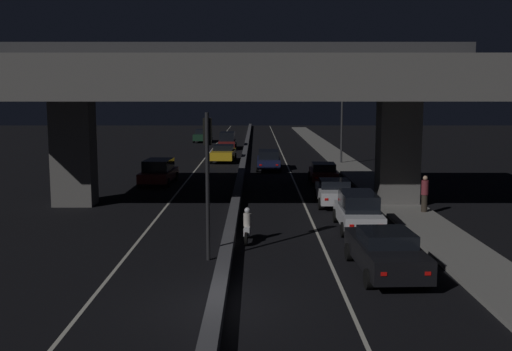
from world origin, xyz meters
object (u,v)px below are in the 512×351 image
object	(u,v)px
car_white_third	(336,192)
car_dark_red_third_oncoming	(229,140)
car_taxi_yellow_second_oncoming	(225,153)
car_dark_red_lead_oncoming	(161,171)
car_white_second	(360,210)
street_lamp	(339,114)
motorcycle_white_filtering_near	(249,227)
traffic_light_left_of_median	(210,160)
car_black_lead	(387,251)
car_dark_blue_fifth	(270,160)
pedestrian_on_sidewalk	(427,194)
car_dark_green_fourth_oncoming	(205,136)
car_dark_red_fourth	(325,173)

from	to	relation	value
car_white_third	car_dark_red_third_oncoming	world-z (taller)	car_dark_red_third_oncoming
car_taxi_yellow_second_oncoming	car_white_third	bearing A→B (deg)	21.17
car_dark_red_lead_oncoming	car_white_second	bearing A→B (deg)	41.41
street_lamp	car_white_third	distance (m)	19.66
street_lamp	motorcycle_white_filtering_near	world-z (taller)	street_lamp
street_lamp	car_white_third	size ratio (longest dim) A/B	1.67
traffic_light_left_of_median	motorcycle_white_filtering_near	bearing A→B (deg)	62.21
car_black_lead	car_white_third	world-z (taller)	car_black_lead
car_black_lead	motorcycle_white_filtering_near	distance (m)	6.34
car_white_second	motorcycle_white_filtering_near	bearing A→B (deg)	115.92
car_black_lead	motorcycle_white_filtering_near	bearing A→B (deg)	44.89
car_dark_blue_fifth	car_dark_red_third_oncoming	bearing A→B (deg)	13.35
street_lamp	car_white_second	size ratio (longest dim) A/B	1.60
pedestrian_on_sidewalk	car_black_lead	bearing A→B (deg)	-112.34
car_black_lead	car_dark_green_fourth_oncoming	bearing A→B (deg)	9.00
street_lamp	car_taxi_yellow_second_oncoming	size ratio (longest dim) A/B	1.54
car_black_lead	car_taxi_yellow_second_oncoming	bearing A→B (deg)	9.98
street_lamp	car_dark_red_third_oncoming	bearing A→B (deg)	124.55
car_dark_red_lead_oncoming	motorcycle_white_filtering_near	size ratio (longest dim) A/B	2.56
traffic_light_left_of_median	car_taxi_yellow_second_oncoming	bearing A→B (deg)	92.11
motorcycle_white_filtering_near	pedestrian_on_sidewalk	size ratio (longest dim) A/B	1.01
car_dark_red_lead_oncoming	pedestrian_on_sidewalk	size ratio (longest dim) A/B	2.59
car_white_second	pedestrian_on_sidewalk	distance (m)	5.07
car_taxi_yellow_second_oncoming	car_dark_red_third_oncoming	distance (m)	12.73
car_white_third	car_dark_red_lead_oncoming	world-z (taller)	car_dark_red_lead_oncoming
traffic_light_left_of_median	car_black_lead	distance (m)	6.86
street_lamp	car_dark_red_fourth	size ratio (longest dim) A/B	1.76
car_black_lead	motorcycle_white_filtering_near	world-z (taller)	car_black_lead
car_white_second	car_dark_red_lead_oncoming	xyz separation A→B (m)	(-10.99, 13.65, -0.01)
car_dark_blue_fifth	pedestrian_on_sidewalk	bearing A→B (deg)	-157.06
street_lamp	car_dark_blue_fifth	distance (m)	7.84
traffic_light_left_of_median	car_dark_blue_fifth	size ratio (longest dim) A/B	1.12
car_white_second	car_dark_green_fourth_oncoming	size ratio (longest dim) A/B	0.94
traffic_light_left_of_median	car_white_second	distance (m)	8.33
car_dark_red_lead_oncoming	car_dark_green_fourth_oncoming	world-z (taller)	car_dark_red_lead_oncoming
car_taxi_yellow_second_oncoming	car_dark_red_third_oncoming	xyz separation A→B (m)	(-0.26, 12.73, 0.18)
car_dark_blue_fifth	car_white_third	bearing A→B (deg)	-167.50
car_dark_red_lead_oncoming	car_dark_red_fourth	bearing A→B (deg)	94.09
car_white_second	car_dark_red_lead_oncoming	size ratio (longest dim) A/B	0.96
motorcycle_white_filtering_near	car_white_second	bearing A→B (deg)	-61.30
car_white_second	street_lamp	bearing A→B (deg)	-4.36
car_dark_green_fourth_oncoming	car_white_second	bearing A→B (deg)	15.35
street_lamp	car_dark_red_fourth	bearing A→B (deg)	-102.00
car_dark_blue_fifth	motorcycle_white_filtering_near	xyz separation A→B (m)	(-1.34, -23.48, -0.21)
car_black_lead	motorcycle_white_filtering_near	xyz separation A→B (m)	(-4.64, 4.32, -0.16)
traffic_light_left_of_median	car_white_third	distance (m)	12.59
car_taxi_yellow_second_oncoming	motorcycle_white_filtering_near	distance (m)	29.22
car_white_second	car_dark_red_fourth	world-z (taller)	car_white_second
car_dark_green_fourth_oncoming	motorcycle_white_filtering_near	world-z (taller)	car_dark_green_fourth_oncoming
street_lamp	car_dark_blue_fifth	bearing A→B (deg)	-147.14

